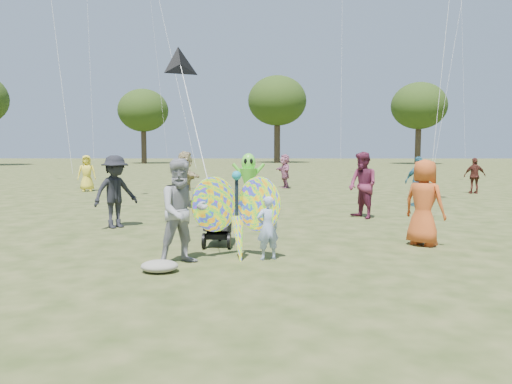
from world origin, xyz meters
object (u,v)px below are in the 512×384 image
(adult_man, at_px, (183,211))
(crowd_a, at_px, (424,203))
(crowd_e, at_px, (363,185))
(butterfly_kite, at_px, (237,215))
(crowd_j, at_px, (285,171))
(jogging_stroller, at_px, (218,214))
(crowd_g, at_px, (87,173))
(crowd_h, at_px, (475,176))
(alien_kite, at_px, (249,178))
(crowd_d, at_px, (185,178))
(crowd_b, at_px, (115,192))
(crowd_c, at_px, (419,181))
(child_girl, at_px, (268,228))

(adult_man, height_order, crowd_a, adult_man)
(crowd_e, distance_m, butterfly_kite, 5.90)
(crowd_j, xyz_separation_m, jogging_stroller, (-1.99, -13.87, -0.19))
(crowd_e, relative_size, jogging_stroller, 1.65)
(crowd_g, height_order, crowd_h, crowd_g)
(butterfly_kite, xyz_separation_m, alien_kite, (0.03, 6.90, 0.21))
(crowd_e, relative_size, crowd_g, 1.13)
(crowd_j, bearing_deg, crowd_d, -43.22)
(crowd_b, relative_size, alien_kite, 0.99)
(crowd_b, height_order, jogging_stroller, crowd_b)
(jogging_stroller, bearing_deg, crowd_h, 51.12)
(crowd_b, distance_m, crowd_c, 9.68)
(butterfly_kite, bearing_deg, crowd_a, 19.00)
(crowd_h, bearing_deg, jogging_stroller, 51.25)
(child_girl, distance_m, alien_kite, 6.98)
(adult_man, xyz_separation_m, crowd_c, (6.43, 8.08, -0.05))
(adult_man, distance_m, jogging_stroller, 1.65)
(adult_man, height_order, crowd_d, crowd_d)
(crowd_j, bearing_deg, alien_kite, -25.06)
(crowd_c, height_order, butterfly_kite, crowd_c)
(crowd_b, bearing_deg, jogging_stroller, -84.03)
(crowd_g, distance_m, crowd_h, 16.53)
(crowd_d, height_order, butterfly_kite, crowd_d)
(crowd_h, bearing_deg, crowd_e, 52.59)
(crowd_a, bearing_deg, crowd_j, -35.58)
(crowd_h, relative_size, crowd_j, 0.93)
(adult_man, distance_m, crowd_h, 16.19)
(butterfly_kite, bearing_deg, crowd_e, 57.60)
(crowd_h, bearing_deg, crowd_g, -0.87)
(crowd_h, bearing_deg, crowd_a, 65.33)
(adult_man, height_order, crowd_e, crowd_e)
(child_girl, relative_size, crowd_a, 0.65)
(crowd_a, height_order, crowd_d, crowd_d)
(crowd_j, bearing_deg, crowd_a, -6.22)
(adult_man, xyz_separation_m, crowd_a, (4.47, 1.56, -0.02))
(adult_man, relative_size, butterfly_kite, 1.00)
(butterfly_kite, bearing_deg, crowd_g, 118.47)
(child_girl, xyz_separation_m, crowd_g, (-7.72, 13.33, 0.24))
(adult_man, distance_m, crowd_e, 6.67)
(crowd_e, height_order, butterfly_kite, crowd_e)
(crowd_d, relative_size, crowd_g, 1.13)
(crowd_b, xyz_separation_m, crowd_c, (8.60, 4.45, -0.05))
(crowd_b, xyz_separation_m, crowd_h, (12.34, 8.96, -0.12))
(crowd_a, distance_m, crowd_j, 14.02)
(crowd_c, relative_size, crowd_j, 1.02)
(crowd_g, bearing_deg, adult_man, -80.14)
(crowd_g, bearing_deg, child_girl, -74.96)
(crowd_c, distance_m, crowd_g, 13.90)
(jogging_stroller, bearing_deg, butterfly_kite, -68.18)
(adult_man, relative_size, crowd_j, 1.08)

